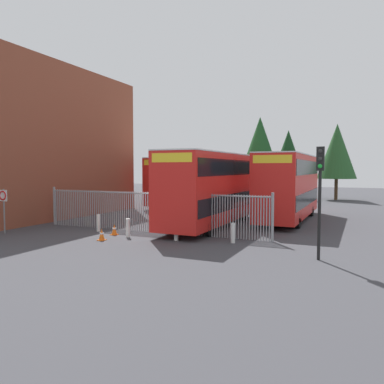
% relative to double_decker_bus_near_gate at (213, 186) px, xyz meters
% --- Properties ---
extents(ground_plane, '(100.00, 100.00, 0.00)m').
position_rel_double_decker_bus_near_gate_xyz_m(ground_plane, '(-1.63, 4.59, -2.42)').
color(ground_plane, '#3D3D42').
extents(depot_building_brick, '(9.46, 16.96, 10.61)m').
position_rel_double_decker_bus_near_gate_xyz_m(depot_building_brick, '(-14.87, -1.45, 2.88)').
color(depot_building_brick, brown).
rests_on(depot_building_brick, ground).
extents(palisade_fence, '(13.72, 0.14, 2.35)m').
position_rel_double_decker_bus_near_gate_xyz_m(palisade_fence, '(-2.42, -3.41, -1.24)').
color(palisade_fence, gray).
rests_on(palisade_fence, ground).
extents(double_decker_bus_near_gate, '(2.54, 10.81, 4.42)m').
position_rel_double_decker_bus_near_gate_xyz_m(double_decker_bus_near_gate, '(0.00, 0.00, 0.00)').
color(double_decker_bus_near_gate, red).
rests_on(double_decker_bus_near_gate, ground).
extents(double_decker_bus_behind_fence_left, '(2.54, 10.81, 4.42)m').
position_rel_double_decker_bus_near_gate_xyz_m(double_decker_bus_behind_fence_left, '(3.75, 4.60, 0.00)').
color(double_decker_bus_behind_fence_left, red).
rests_on(double_decker_bus_behind_fence_left, ground).
extents(double_decker_bus_behind_fence_right, '(2.54, 10.81, 4.42)m').
position_rel_double_decker_bus_near_gate_xyz_m(double_decker_bus_behind_fence_right, '(-7.19, 11.10, 0.00)').
color(double_decker_bus_behind_fence_right, red).
rests_on(double_decker_bus_behind_fence_right, ground).
extents(double_decker_bus_far_back, '(2.54, 10.81, 4.42)m').
position_rel_double_decker_bus_near_gate_xyz_m(double_decker_bus_far_back, '(-3.25, 11.56, 0.00)').
color(double_decker_bus_far_back, red).
rests_on(double_decker_bus_far_back, ground).
extents(bollard_near_left, '(0.20, 0.20, 0.95)m').
position_rel_double_decker_bus_near_gate_xyz_m(bollard_near_left, '(-5.08, -4.41, -1.95)').
color(bollard_near_left, silver).
rests_on(bollard_near_left, ground).
extents(bollard_center_front, '(0.20, 0.20, 0.95)m').
position_rel_double_decker_bus_near_gate_xyz_m(bollard_center_front, '(-2.58, -5.24, -1.95)').
color(bollard_center_front, silver).
rests_on(bollard_center_front, ground).
extents(bollard_near_right, '(0.20, 0.20, 0.95)m').
position_rel_double_decker_bus_near_gate_xyz_m(bollard_near_right, '(0.08, -5.08, -1.95)').
color(bollard_near_right, silver).
rests_on(bollard_near_right, ground).
extents(bollard_far_right, '(0.20, 0.20, 0.95)m').
position_rel_double_decker_bus_near_gate_xyz_m(bollard_far_right, '(2.77, -4.51, -1.95)').
color(bollard_far_right, silver).
rests_on(bollard_far_right, ground).
extents(traffic_cone_by_gate, '(0.34, 0.34, 0.59)m').
position_rel_double_decker_bus_near_gate_xyz_m(traffic_cone_by_gate, '(-3.25, -6.50, -2.13)').
color(traffic_cone_by_gate, orange).
rests_on(traffic_cone_by_gate, ground).
extents(traffic_cone_mid_forecourt, '(0.34, 0.34, 0.59)m').
position_rel_double_decker_bus_near_gate_xyz_m(traffic_cone_mid_forecourt, '(-3.60, -4.98, -2.13)').
color(traffic_cone_mid_forecourt, orange).
rests_on(traffic_cone_mid_forecourt, ground).
extents(speed_limit_sign_post, '(0.60, 0.14, 2.40)m').
position_rel_double_decker_bus_near_gate_xyz_m(speed_limit_sign_post, '(-9.23, -7.08, -0.65)').
color(speed_limit_sign_post, slate).
rests_on(speed_limit_sign_post, ground).
extents(traffic_light_kerbside, '(0.28, 0.33, 4.30)m').
position_rel_double_decker_bus_near_gate_xyz_m(traffic_light_kerbside, '(6.77, -6.36, 0.56)').
color(traffic_light_kerbside, black).
rests_on(traffic_light_kerbside, ground).
extents(tree_tall_back, '(5.26, 5.26, 9.33)m').
position_rel_double_decker_bus_near_gate_xyz_m(tree_tall_back, '(-2.47, 21.28, 3.15)').
color(tree_tall_back, '#4C3823').
rests_on(tree_tall_back, ground).
extents(tree_short_side, '(4.26, 4.26, 8.47)m').
position_rel_double_decker_bus_near_gate_xyz_m(tree_short_side, '(5.57, 23.99, 2.99)').
color(tree_short_side, '#4C3823').
rests_on(tree_short_side, ground).
extents(tree_mid_row, '(3.69, 3.69, 8.04)m').
position_rel_double_decker_bus_near_gate_xyz_m(tree_mid_row, '(0.11, 24.69, 2.96)').
color(tree_mid_row, '#4C3823').
rests_on(tree_mid_row, ground).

